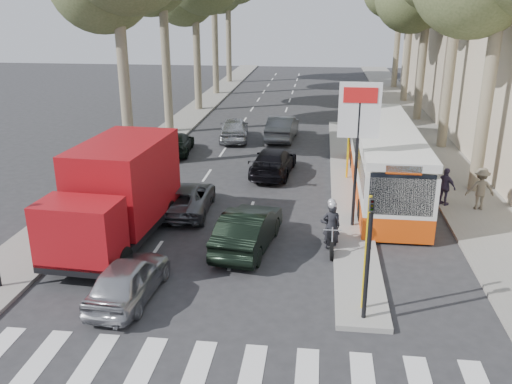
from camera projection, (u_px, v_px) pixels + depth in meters
ground at (252, 288)px, 16.56m from camera, size 120.00×120.00×0.00m
sidewalk_right at (414, 122)px, 38.98m from camera, size 3.20×70.00×0.12m
median_left at (198, 109)px, 43.66m from camera, size 2.40×64.00×0.12m
traffic_island at (346, 179)px, 26.46m from camera, size 1.50×26.00×0.16m
building_far at (494, 5)px, 43.98m from camera, size 11.00×20.00×16.00m
billboard at (358, 135)px, 19.64m from camera, size 1.50×12.10×5.60m
traffic_light_island at (369, 239)px, 13.96m from camera, size 0.16×0.41×3.60m
silver_hatchback at (129, 279)px, 15.78m from camera, size 1.74×3.85×1.28m
dark_hatchback at (248, 229)px, 19.03m from camera, size 2.14×4.61×1.46m
queue_car_a at (186, 198)px, 22.37m from camera, size 2.18×4.38×1.19m
queue_car_b at (273, 162)px, 27.21m from camera, size 2.28×4.77×1.34m
queue_car_c at (234, 129)px, 33.97m from camera, size 2.24×4.50×1.47m
queue_car_d at (282, 128)px, 34.15m from camera, size 1.90×4.66×1.50m
queue_car_e at (176, 143)px, 31.03m from camera, size 2.12×4.33×1.21m
red_truck at (118, 193)px, 19.09m from camera, size 2.96×6.89×3.60m
city_bus at (384, 158)px, 24.33m from camera, size 2.62×11.72×3.09m
motorcycle at (331, 226)px, 19.03m from camera, size 0.78×2.15×1.83m
pedestrian_near at (445, 187)px, 22.72m from camera, size 1.00×1.00×1.62m
pedestrian_far at (480, 189)px, 22.26m from camera, size 1.16×0.56×1.77m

